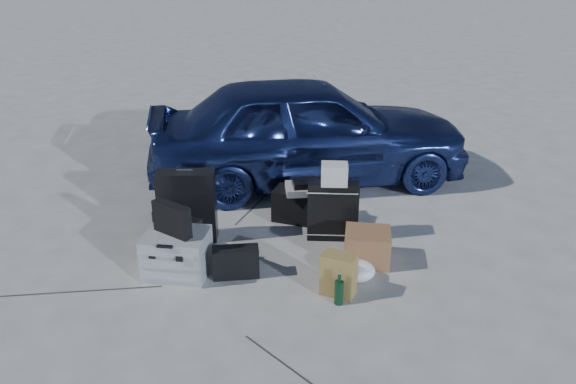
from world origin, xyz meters
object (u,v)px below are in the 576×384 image
object	(u,v)px
car	(308,129)
briefcase	(178,234)
cardboard_box	(367,247)
suitcase_left	(187,206)
suitcase_right	(333,211)
duffel_bag	(306,206)
green_bottle	(339,289)
pelican_case	(177,254)

from	to	relation	value
car	briefcase	distance (m)	2.30
briefcase	cardboard_box	bearing A→B (deg)	22.48
suitcase_left	suitcase_right	bearing A→B (deg)	-0.31
car	suitcase_left	xyz separation A→B (m)	(-0.91, -1.78, -0.29)
car	duffel_bag	xyz separation A→B (m)	(0.18, -1.15, -0.48)
suitcase_right	suitcase_left	bearing A→B (deg)	-175.99
duffel_bag	green_bottle	bearing A→B (deg)	-62.69
suitcase_left	duffel_bag	xyz separation A→B (m)	(1.09, 0.63, -0.19)
pelican_case	briefcase	xyz separation A→B (m)	(-0.13, 0.35, -0.00)
green_bottle	pelican_case	bearing A→B (deg)	172.86
briefcase	suitcase_right	size ratio (longest dim) A/B	0.85
duffel_bag	car	bearing A→B (deg)	106.33
suitcase_right	pelican_case	bearing A→B (deg)	-152.25
suitcase_right	briefcase	bearing A→B (deg)	-165.74
suitcase_left	green_bottle	distance (m)	1.82
pelican_case	green_bottle	distance (m)	1.50
pelican_case	green_bottle	world-z (taller)	pelican_case
suitcase_right	green_bottle	xyz separation A→B (m)	(0.20, -1.13, -0.16)
briefcase	suitcase_right	world-z (taller)	suitcase_right
car	green_bottle	distance (m)	2.73
car	briefcase	xyz separation A→B (m)	(-0.91, -2.06, -0.46)
suitcase_right	duffel_bag	bearing A→B (deg)	127.20
briefcase	cardboard_box	size ratio (longest dim) A/B	1.23
suitcase_left	duffel_bag	distance (m)	1.27
car	suitcase_right	bearing A→B (deg)	177.33
pelican_case	duffel_bag	world-z (taller)	pelican_case
cardboard_box	green_bottle	xyz separation A→B (m)	(-0.18, -0.73, -0.01)
duffel_bag	green_bottle	world-z (taller)	duffel_bag
briefcase	pelican_case	bearing A→B (deg)	-53.69
suitcase_left	cardboard_box	size ratio (longest dim) A/B	1.75
green_bottle	suitcase_right	bearing A→B (deg)	100.10
briefcase	duffel_bag	size ratio (longest dim) A/B	0.74
suitcase_left	green_bottle	bearing A→B (deg)	-39.67
suitcase_right	green_bottle	distance (m)	1.16
briefcase	green_bottle	distance (m)	1.70
duffel_bag	green_bottle	xyz separation A→B (m)	(0.52, -1.44, -0.03)
car	briefcase	bearing A→B (deg)	134.54
suitcase_right	cardboard_box	xyz separation A→B (m)	(0.38, -0.40, -0.14)
pelican_case	suitcase_left	distance (m)	0.66
briefcase	suitcase_right	bearing A→B (deg)	39.13
pelican_case	suitcase_right	bearing A→B (deg)	32.67
car	suitcase_right	world-z (taller)	car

